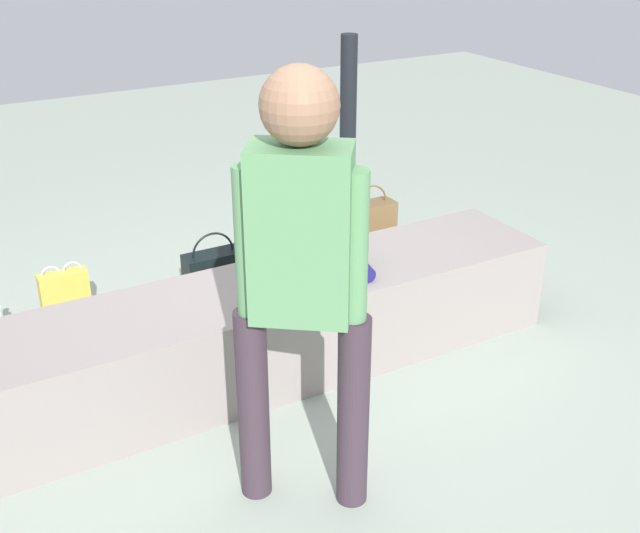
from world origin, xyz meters
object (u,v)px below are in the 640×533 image
at_px(water_bottle_near_gift, 108,334).
at_px(party_cup_red, 304,228).
at_px(child_seated, 336,227).
at_px(handbag_black_leather, 214,272).
at_px(cake_plate, 268,282).
at_px(cake_box_white, 412,254).
at_px(adult_standing, 301,262).
at_px(handbag_brown_canvas, 370,221).
at_px(gift_bag, 66,298).

xyz_separation_m(water_bottle_near_gift, party_cup_red, (1.51, 0.80, -0.05)).
xyz_separation_m(child_seated, handbag_black_leather, (-0.26, 0.89, -0.54)).
height_order(cake_plate, cake_box_white, cake_plate).
relative_size(adult_standing, party_cup_red, 13.56).
relative_size(party_cup_red, handbag_brown_canvas, 0.32).
height_order(adult_standing, handbag_black_leather, adult_standing).
bearing_deg(adult_standing, water_bottle_near_gift, 104.54).
bearing_deg(party_cup_red, water_bottle_near_gift, -152.26).
distance_m(water_bottle_near_gift, handbag_brown_canvas, 1.94).
bearing_deg(cake_plate, adult_standing, -107.91).
relative_size(adult_standing, cake_plate, 7.12).
xyz_separation_m(adult_standing, handbag_brown_canvas, (1.51, 1.90, -0.83)).
xyz_separation_m(party_cup_red, handbag_black_leather, (-0.81, -0.45, 0.07)).
xyz_separation_m(child_seated, gift_bag, (-1.07, 0.93, -0.52)).
bearing_deg(handbag_brown_canvas, gift_bag, -175.52).
distance_m(adult_standing, water_bottle_near_gift, 1.64).
xyz_separation_m(party_cup_red, cake_box_white, (0.36, -0.70, 0.01)).
relative_size(child_seated, handbag_brown_canvas, 1.29).
bearing_deg(handbag_black_leather, adult_standing, -101.60).
xyz_separation_m(child_seated, cake_plate, (-0.35, -0.01, -0.19)).
bearing_deg(child_seated, cake_plate, -179.07).
xyz_separation_m(child_seated, handbag_brown_canvas, (0.90, 1.09, -0.54)).
height_order(adult_standing, cake_box_white, adult_standing).
height_order(gift_bag, handbag_black_leather, handbag_black_leather).
relative_size(water_bottle_near_gift, cake_box_white, 0.69).
height_order(cake_plate, party_cup_red, cake_plate).
distance_m(child_seated, cake_box_white, 1.26).
bearing_deg(water_bottle_near_gift, adult_standing, -75.46).
relative_size(child_seated, handbag_black_leather, 1.33).
xyz_separation_m(adult_standing, gift_bag, (-0.46, 1.74, -0.81)).
height_order(cake_box_white, handbag_brown_canvas, handbag_brown_canvas).
distance_m(child_seated, handbag_black_leather, 1.07).
height_order(adult_standing, water_bottle_near_gift, adult_standing).
xyz_separation_m(child_seated, party_cup_red, (0.55, 1.34, -0.61)).
bearing_deg(water_bottle_near_gift, party_cup_red, 27.74).
bearing_deg(handbag_brown_canvas, cake_box_white, -87.91).
height_order(adult_standing, gift_bag, adult_standing).
height_order(child_seated, water_bottle_near_gift, child_seated).
relative_size(adult_standing, handbag_black_leather, 4.39).
distance_m(cake_plate, handbag_brown_canvas, 1.69).
height_order(cake_plate, handbag_black_leather, cake_plate).
xyz_separation_m(party_cup_red, handbag_brown_canvas, (0.35, -0.25, 0.07)).
relative_size(adult_standing, handbag_brown_canvas, 4.28).
relative_size(adult_standing, cake_box_white, 4.81).
height_order(handbag_black_leather, handbag_brown_canvas, handbag_brown_canvas).
xyz_separation_m(child_seated, water_bottle_near_gift, (-0.96, 0.54, -0.56)).
distance_m(gift_bag, water_bottle_near_gift, 0.41).
bearing_deg(cake_plate, handbag_black_leather, 84.32).
bearing_deg(cake_plate, handbag_brown_canvas, 41.21).
distance_m(adult_standing, gift_bag, 1.98).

